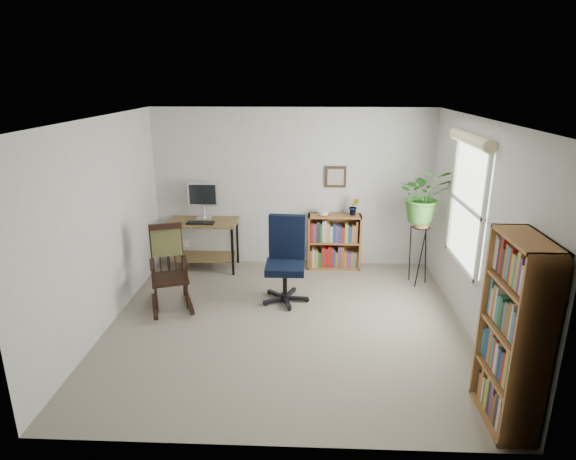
{
  "coord_description": "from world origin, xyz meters",
  "views": [
    {
      "loc": [
        0.24,
        -5.12,
        2.82
      ],
      "look_at": [
        0.0,
        0.4,
        1.05
      ],
      "focal_mm": 30.0,
      "sensor_mm": 36.0,
      "label": 1
    }
  ],
  "objects_px": {
    "office_chair": "(285,261)",
    "low_bookshelf": "(334,242)",
    "rocking_chair": "(169,267)",
    "tall_bookshelf": "(513,334)",
    "desk": "(204,245)"
  },
  "relations": [
    {
      "from": "desk",
      "to": "rocking_chair",
      "type": "xyz_separation_m",
      "value": [
        -0.15,
        -1.31,
        0.16
      ]
    },
    {
      "from": "office_chair",
      "to": "low_bookshelf",
      "type": "bearing_deg",
      "value": 64.53
    },
    {
      "from": "desk",
      "to": "low_bookshelf",
      "type": "distance_m",
      "value": 1.99
    },
    {
      "from": "office_chair",
      "to": "tall_bookshelf",
      "type": "height_order",
      "value": "tall_bookshelf"
    },
    {
      "from": "rocking_chair",
      "to": "low_bookshelf",
      "type": "xyz_separation_m",
      "value": [
        2.14,
        1.43,
        -0.12
      ]
    },
    {
      "from": "office_chair",
      "to": "tall_bookshelf",
      "type": "bearing_deg",
      "value": -43.87
    },
    {
      "from": "desk",
      "to": "tall_bookshelf",
      "type": "relative_size",
      "value": 0.63
    },
    {
      "from": "desk",
      "to": "tall_bookshelf",
      "type": "bearing_deg",
      "value": -45.22
    },
    {
      "from": "desk",
      "to": "office_chair",
      "type": "bearing_deg",
      "value": -40.02
    },
    {
      "from": "office_chair",
      "to": "tall_bookshelf",
      "type": "distance_m",
      "value": 2.96
    },
    {
      "from": "tall_bookshelf",
      "to": "rocking_chair",
      "type": "bearing_deg",
      "value": 149.87
    },
    {
      "from": "low_bookshelf",
      "to": "office_chair",
      "type": "bearing_deg",
      "value": -119.8
    },
    {
      "from": "rocking_chair",
      "to": "tall_bookshelf",
      "type": "bearing_deg",
      "value": -49.84
    },
    {
      "from": "tall_bookshelf",
      "to": "desk",
      "type": "bearing_deg",
      "value": 134.78
    },
    {
      "from": "rocking_chair",
      "to": "tall_bookshelf",
      "type": "xyz_separation_m",
      "value": [
        3.41,
        -1.98,
        0.29
      ]
    }
  ]
}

